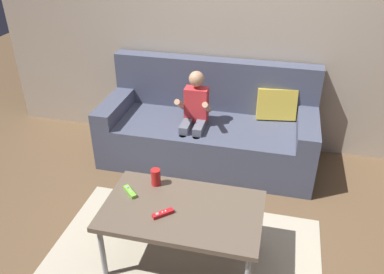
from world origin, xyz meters
name	(u,v)px	position (x,y,z in m)	size (l,w,h in m)	color
ground_plane	(209,245)	(0.00, 0.00, 0.00)	(9.89, 9.89, 0.00)	brown
wall_back	(246,20)	(0.00, 1.54, 1.25)	(4.95, 0.05, 2.50)	#B2A38E
couch	(209,129)	(-0.24, 1.16, 0.31)	(1.96, 0.80, 0.91)	#474C60
person_seated_on_couch	(194,116)	(-0.34, 0.98, 0.53)	(0.29, 0.36, 0.91)	slate
coffee_table	(182,213)	(-0.15, -0.16, 0.41)	(1.03, 0.62, 0.45)	brown
area_rug	(183,258)	(-0.15, -0.16, 0.00)	(1.88, 1.23, 0.01)	#BCB299
game_remote_red_near_edge	(163,214)	(-0.25, -0.25, 0.46)	(0.13, 0.12, 0.03)	red
game_remote_lime_center	(130,192)	(-0.54, -0.09, 0.46)	(0.13, 0.12, 0.03)	#72C638
soda_can	(156,177)	(-0.39, 0.04, 0.51)	(0.07, 0.07, 0.12)	red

